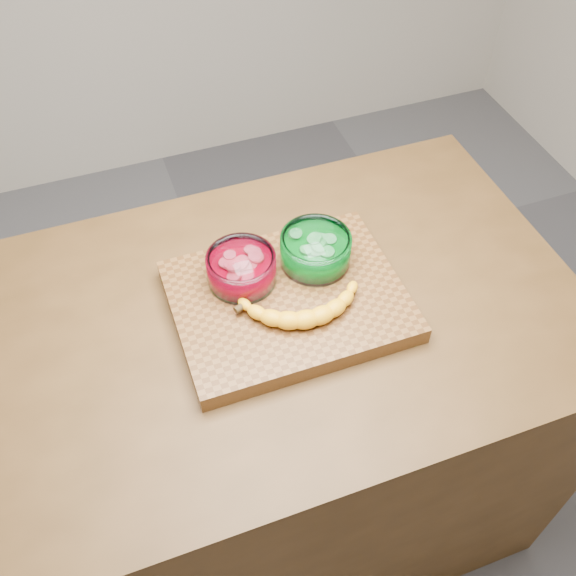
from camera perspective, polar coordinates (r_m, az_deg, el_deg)
name	(u,v)px	position (r m, az deg, el deg)	size (l,w,h in m)	color
ground	(288,491)	(2.07, 0.00, -17.61)	(3.50, 3.50, 0.00)	#545458
counter	(288,418)	(1.67, 0.00, -11.52)	(1.20, 0.80, 0.90)	#4E3317
cutting_board	(288,301)	(1.28, 0.00, -1.17)	(0.45, 0.35, 0.04)	brown
bowl_red	(242,269)	(1.27, -4.15, 1.73)	(0.14, 0.14, 0.06)	white
bowl_green	(315,250)	(1.30, 2.46, 3.40)	(0.14, 0.14, 0.07)	white
banana	(303,304)	(1.22, 1.34, -1.43)	(0.27, 0.14, 0.04)	#FBAE16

